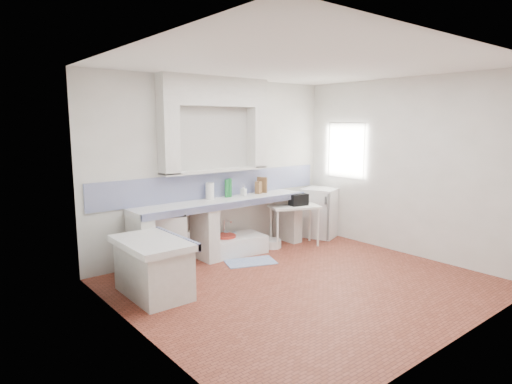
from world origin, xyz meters
TOP-DOWN VIEW (x-y plane):
  - floor at (0.00, 0.00)m, footprint 4.50×4.50m
  - ceiling at (0.00, 0.00)m, footprint 4.50×4.50m
  - wall_back at (0.00, 2.00)m, footprint 4.50×0.00m
  - wall_front at (0.00, -2.00)m, footprint 4.50×0.00m
  - wall_left at (-2.25, 0.00)m, footprint 0.00×4.50m
  - wall_right at (2.25, 0.00)m, footprint 0.00×4.50m
  - alcove_mass at (-0.10, 1.88)m, footprint 1.90×0.25m
  - window_frame at (2.42, 1.20)m, footprint 0.35×0.86m
  - lace_valance at (2.28, 1.20)m, footprint 0.01×0.84m
  - counter_slab at (-0.10, 1.70)m, footprint 3.00×0.60m
  - counter_lip at (-0.10, 1.42)m, footprint 3.00×0.04m
  - counter_pier_left at (-1.50, 1.70)m, footprint 0.20×0.55m
  - counter_pier_mid at (-0.45, 1.70)m, footprint 0.20×0.55m
  - counter_pier_right at (1.30, 1.70)m, footprint 0.20×0.55m
  - peninsula_top at (-1.70, 0.90)m, footprint 0.70×1.10m
  - peninsula_base at (-1.70, 0.90)m, footprint 0.60×1.00m
  - peninsula_lip at (-1.37, 0.90)m, footprint 0.04×1.10m
  - backsplash at (0.00, 1.99)m, footprint 4.27×0.03m
  - stove at (-1.11, 1.73)m, footprint 0.72×0.71m
  - sink at (0.05, 1.68)m, footprint 1.13×0.71m
  - side_table at (1.18, 1.40)m, footprint 0.95×0.75m
  - fridge at (1.98, 1.54)m, footprint 0.76×0.76m
  - bucket_red at (-0.06, 1.71)m, footprint 0.44×0.44m
  - bucket_orange at (0.22, 1.67)m, footprint 0.31×0.31m
  - bucket_blue at (0.44, 1.69)m, footprint 0.32×0.32m
  - basin_white at (0.78, 1.55)m, footprint 0.45×0.45m
  - water_bottle_a at (0.06, 1.85)m, footprint 0.10×0.10m
  - water_bottle_b at (0.21, 1.83)m, footprint 0.10×0.10m
  - black_bag at (1.25, 1.38)m, footprint 0.34×0.22m
  - green_bottle_a at (0.08, 1.85)m, footprint 0.08×0.08m
  - green_bottle_b at (0.14, 1.85)m, footprint 0.07×0.07m
  - knife_block at (0.72, 1.81)m, footprint 0.13×0.11m
  - cutting_board at (0.83, 1.85)m, footprint 0.08×0.20m
  - paper_towel at (-0.25, 1.85)m, footprint 0.14×0.14m
  - soap_bottle at (0.38, 1.79)m, footprint 0.10×0.10m
  - rug at (0.00, 1.13)m, footprint 0.85×0.66m

SIDE VIEW (x-z plane):
  - floor at x=0.00m, z-range 0.00..0.00m
  - rug at x=0.00m, z-range 0.00..0.01m
  - basin_white at x=0.78m, z-range 0.00..0.13m
  - bucket_orange at x=0.22m, z-range 0.00..0.24m
  - sink at x=0.05m, z-range 0.00..0.25m
  - bucket_blue at x=0.44m, z-range 0.00..0.27m
  - water_bottle_b at x=0.21m, z-range 0.00..0.30m
  - bucket_red at x=-0.06m, z-range 0.00..0.32m
  - water_bottle_a at x=0.06m, z-range 0.00..0.33m
  - peninsula_base at x=-1.70m, z-range 0.00..0.62m
  - side_table at x=1.18m, z-range 0.33..0.37m
  - stove at x=-1.11m, z-range 0.00..0.79m
  - counter_pier_left at x=-1.50m, z-range 0.00..0.82m
  - counter_pier_mid at x=-0.45m, z-range 0.00..0.82m
  - counter_pier_right at x=1.30m, z-range 0.00..0.82m
  - fridge at x=1.98m, z-range 0.00..0.90m
  - peninsula_top at x=-1.70m, z-range 0.62..0.70m
  - peninsula_lip at x=-1.37m, z-range 0.61..0.71m
  - black_bag at x=1.25m, z-range 0.69..0.89m
  - counter_slab at x=-0.10m, z-range 0.82..0.90m
  - counter_lip at x=-0.10m, z-range 0.81..0.91m
  - soap_bottle at x=0.38m, z-range 0.90..1.08m
  - knife_block at x=0.72m, z-range 0.90..1.11m
  - paper_towel at x=-0.25m, z-range 0.90..1.16m
  - cutting_board at x=0.83m, z-range 0.90..1.17m
  - green_bottle_a at x=0.08m, z-range 0.90..1.19m
  - green_bottle_b at x=0.14m, z-range 0.90..1.21m
  - backsplash at x=0.00m, z-range 0.90..1.30m
  - wall_back at x=0.00m, z-range -0.85..3.65m
  - wall_front at x=0.00m, z-range -0.85..3.65m
  - wall_left at x=-2.25m, z-range -0.85..3.65m
  - wall_right at x=2.25m, z-range -0.85..3.65m
  - window_frame at x=2.42m, z-range 1.07..2.13m
  - lace_valance at x=2.28m, z-range 1.86..2.10m
  - alcove_mass at x=-0.10m, z-range 2.35..2.80m
  - ceiling at x=0.00m, z-range 2.80..2.80m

